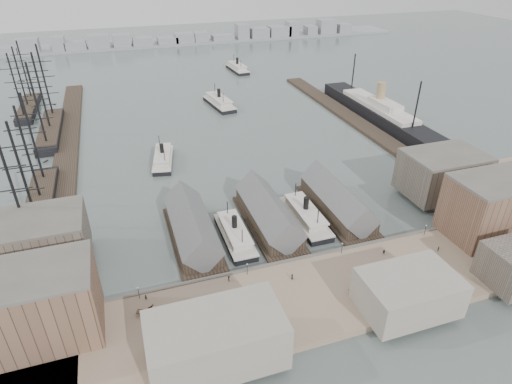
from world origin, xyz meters
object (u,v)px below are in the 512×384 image
object	(u,v)px
horse_cart_left	(148,309)
horse_cart_center	(261,302)
tram	(476,233)
ferry_docked_west	(235,234)
horse_cart_right	(359,289)
ocean_steamer	(378,111)

from	to	relation	value
horse_cart_left	horse_cart_center	world-z (taller)	horse_cart_center
tram	ferry_docked_west	bearing A→B (deg)	165.70
tram	horse_cart_left	distance (m)	102.86
ferry_docked_west	horse_cart_right	world-z (taller)	ferry_docked_west
horse_cart_left	horse_cart_center	xyz separation A→B (m)	(28.21, -7.03, 0.02)
ferry_docked_west	ocean_steamer	distance (m)	133.04
ocean_steamer	horse_cart_left	xyz separation A→B (m)	(-135.35, -106.91, -1.60)
horse_cart_center	ocean_steamer	bearing A→B (deg)	-43.08
tram	horse_cart_center	world-z (taller)	tram
horse_cart_center	horse_cart_right	xyz separation A→B (m)	(26.76, -3.64, 0.00)
ferry_docked_west	horse_cart_right	bearing A→B (deg)	-55.55
horse_cart_left	horse_cart_center	distance (m)	29.07
horse_cart_left	horse_cart_right	xyz separation A→B (m)	(54.97, -10.67, 0.03)
ferry_docked_west	tram	size ratio (longest dim) A/B	2.69
horse_cart_left	horse_cart_right	size ratio (longest dim) A/B	0.98
tram	horse_cart_left	xyz separation A→B (m)	(-102.85, 1.00, -0.99)
horse_cart_center	tram	bearing A→B (deg)	-85.22
ocean_steamer	tram	xyz separation A→B (m)	(-32.50, -107.91, -0.61)
tram	horse_cart_center	size ratio (longest dim) A/B	2.04
tram	horse_cart_right	world-z (taller)	tram
ocean_steamer	horse_cart_left	distance (m)	172.49
tram	horse_cart_center	distance (m)	74.89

